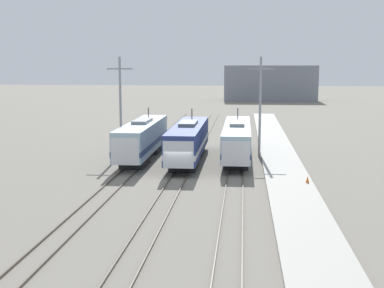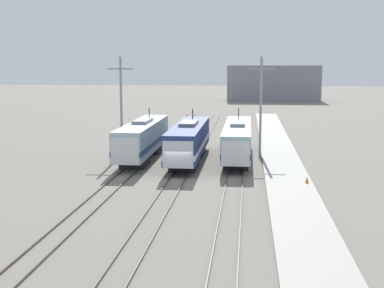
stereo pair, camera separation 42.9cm
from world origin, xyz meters
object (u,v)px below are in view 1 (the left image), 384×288
locomotive_far_left (142,139)px  catenary_tower_right (260,104)px  locomotive_far_right (237,140)px  catenary_tower_left (120,103)px  locomotive_center (188,141)px  traffic_cone (308,179)px

locomotive_far_left → catenary_tower_right: catenary_tower_right is taller
locomotive_far_right → catenary_tower_left: size_ratio=1.73×
locomotive_center → traffic_cone: bearing=-42.7°
locomotive_far_right → catenary_tower_right: 4.85m
locomotive_center → traffic_cone: (11.33, -10.45, -1.57)m
traffic_cone → catenary_tower_left: bearing=143.8°
locomotive_center → locomotive_far_right: locomotive_center is taller
catenary_tower_right → locomotive_center: bearing=-153.9°
catenary_tower_right → traffic_cone: size_ratio=19.10×
locomotive_far_left → catenary_tower_left: size_ratio=1.58×
locomotive_far_left → locomotive_far_right: size_ratio=0.92×
locomotive_far_right → traffic_cone: locomotive_far_right is taller
traffic_cone → locomotive_center: bearing=137.3°
locomotive_center → catenary_tower_right: catenary_tower_right is taller
locomotive_far_left → catenary_tower_left: (-2.93, 2.76, 3.68)m
locomotive_far_right → catenary_tower_left: bearing=172.7°
locomotive_center → locomotive_far_right: size_ratio=0.93×
locomotive_far_right → catenary_tower_right: (2.48, 1.69, 3.80)m
locomotive_far_right → traffic_cone: 14.02m
catenary_tower_left → locomotive_center: bearing=-24.9°
locomotive_far_left → catenary_tower_right: (12.79, 2.76, 3.68)m
locomotive_far_right → catenary_tower_right: catenary_tower_right is taller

